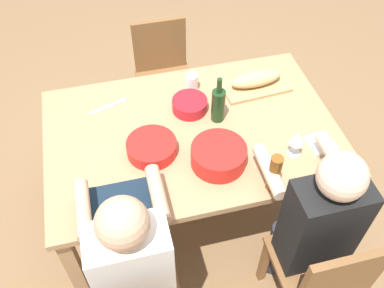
{
  "coord_description": "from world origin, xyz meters",
  "views": [
    {
      "loc": [
        -0.39,
        -1.56,
        2.45
      ],
      "look_at": [
        0.0,
        0.0,
        0.63
      ],
      "focal_mm": 39.63,
      "sensor_mm": 36.0,
      "label": 1
    }
  ],
  "objects_px": {
    "serving_bowl_pasta": "(152,147)",
    "chair_near_right": "(323,275)",
    "dining_table": "(192,141)",
    "serving_bowl_fruit": "(219,155)",
    "wine_glass": "(297,139)",
    "wine_bottle": "(218,105)",
    "chair_far_center": "(164,72)",
    "cutting_board": "(255,86)",
    "bread_loaf": "(256,79)",
    "beer_bottle": "(274,173)",
    "diner_near_left": "(132,262)",
    "cup_far_center": "(192,82)",
    "napkin_stack": "(320,144)",
    "serving_bowl_greens": "(190,104)",
    "diner_near_right": "(316,220)"
  },
  "relations": [
    {
      "from": "serving_bowl_fruit",
      "to": "serving_bowl_greens",
      "type": "relative_size",
      "value": 1.4
    },
    {
      "from": "diner_near_left",
      "to": "napkin_stack",
      "type": "relative_size",
      "value": 8.57
    },
    {
      "from": "wine_glass",
      "to": "cutting_board",
      "type": "bearing_deg",
      "value": 91.75
    },
    {
      "from": "serving_bowl_pasta",
      "to": "wine_bottle",
      "type": "relative_size",
      "value": 0.91
    },
    {
      "from": "serving_bowl_greens",
      "to": "cup_far_center",
      "type": "height_order",
      "value": "cup_far_center"
    },
    {
      "from": "serving_bowl_fruit",
      "to": "cup_far_center",
      "type": "relative_size",
      "value": 2.73
    },
    {
      "from": "cutting_board",
      "to": "beer_bottle",
      "type": "distance_m",
      "value": 0.75
    },
    {
      "from": "chair_near_right",
      "to": "cutting_board",
      "type": "height_order",
      "value": "chair_near_right"
    },
    {
      "from": "chair_near_right",
      "to": "wine_bottle",
      "type": "relative_size",
      "value": 2.93
    },
    {
      "from": "dining_table",
      "to": "serving_bowl_fruit",
      "type": "distance_m",
      "value": 0.3
    },
    {
      "from": "dining_table",
      "to": "diner_near_left",
      "type": "distance_m",
      "value": 0.8
    },
    {
      "from": "serving_bowl_pasta",
      "to": "beer_bottle",
      "type": "relative_size",
      "value": 1.2
    },
    {
      "from": "serving_bowl_pasta",
      "to": "wine_glass",
      "type": "height_order",
      "value": "wine_glass"
    },
    {
      "from": "diner_near_right",
      "to": "bread_loaf",
      "type": "distance_m",
      "value": 0.94
    },
    {
      "from": "wine_glass",
      "to": "wine_bottle",
      "type": "bearing_deg",
      "value": 132.25
    },
    {
      "from": "cutting_board",
      "to": "bread_loaf",
      "type": "bearing_deg",
      "value": 0.0
    },
    {
      "from": "dining_table",
      "to": "bread_loaf",
      "type": "xyz_separation_m",
      "value": [
        0.46,
        0.26,
        0.15
      ]
    },
    {
      "from": "wine_bottle",
      "to": "cup_far_center",
      "type": "relative_size",
      "value": 2.77
    },
    {
      "from": "cutting_board",
      "to": "cup_far_center",
      "type": "relative_size",
      "value": 3.82
    },
    {
      "from": "cup_far_center",
      "to": "wine_bottle",
      "type": "bearing_deg",
      "value": -74.35
    },
    {
      "from": "serving_bowl_fruit",
      "to": "wine_bottle",
      "type": "xyz_separation_m",
      "value": [
        0.09,
        0.31,
        0.05
      ]
    },
    {
      "from": "serving_bowl_fruit",
      "to": "cup_far_center",
      "type": "distance_m",
      "value": 0.59
    },
    {
      "from": "chair_near_right",
      "to": "diner_near_right",
      "type": "height_order",
      "value": "diner_near_right"
    },
    {
      "from": "dining_table",
      "to": "serving_bowl_greens",
      "type": "bearing_deg",
      "value": 80.26
    },
    {
      "from": "dining_table",
      "to": "serving_bowl_pasta",
      "type": "bearing_deg",
      "value": -157.88
    },
    {
      "from": "diner_near_left",
      "to": "napkin_stack",
      "type": "xyz_separation_m",
      "value": [
        1.09,
        0.4,
        0.05
      ]
    },
    {
      "from": "dining_table",
      "to": "napkin_stack",
      "type": "bearing_deg",
      "value": -22.85
    },
    {
      "from": "chair_far_center",
      "to": "diner_near_right",
      "type": "relative_size",
      "value": 0.71
    },
    {
      "from": "diner_near_right",
      "to": "wine_bottle",
      "type": "height_order",
      "value": "diner_near_right"
    },
    {
      "from": "serving_bowl_pasta",
      "to": "cup_far_center",
      "type": "height_order",
      "value": "cup_far_center"
    },
    {
      "from": "diner_near_left",
      "to": "dining_table",
      "type": "bearing_deg",
      "value": 56.54
    },
    {
      "from": "chair_far_center",
      "to": "serving_bowl_pasta",
      "type": "relative_size",
      "value": 3.22
    },
    {
      "from": "dining_table",
      "to": "wine_bottle",
      "type": "xyz_separation_m",
      "value": [
        0.16,
        0.06,
        0.19
      ]
    },
    {
      "from": "serving_bowl_pasta",
      "to": "bread_loaf",
      "type": "xyz_separation_m",
      "value": [
        0.71,
        0.36,
        0.02
      ]
    },
    {
      "from": "chair_far_center",
      "to": "diner_near_left",
      "type": "bearing_deg",
      "value": -106.21
    },
    {
      "from": "chair_far_center",
      "to": "chair_near_right",
      "type": "xyz_separation_m",
      "value": [
        0.44,
        -1.71,
        0.0
      ]
    },
    {
      "from": "beer_bottle",
      "to": "napkin_stack",
      "type": "xyz_separation_m",
      "value": [
        0.36,
        0.19,
        -0.1
      ]
    },
    {
      "from": "diner_near_right",
      "to": "diner_near_left",
      "type": "xyz_separation_m",
      "value": [
        -0.89,
        0.0,
        0.0
      ]
    },
    {
      "from": "serving_bowl_pasta",
      "to": "napkin_stack",
      "type": "height_order",
      "value": "serving_bowl_pasta"
    },
    {
      "from": "dining_table",
      "to": "chair_far_center",
      "type": "xyz_separation_m",
      "value": [
        0.0,
        0.85,
        -0.18
      ]
    },
    {
      "from": "chair_far_center",
      "to": "chair_near_right",
      "type": "relative_size",
      "value": 1.0
    },
    {
      "from": "beer_bottle",
      "to": "cup_far_center",
      "type": "bearing_deg",
      "value": 104.2
    },
    {
      "from": "cutting_board",
      "to": "beer_bottle",
      "type": "xyz_separation_m",
      "value": [
        -0.18,
        -0.73,
        0.1
      ]
    },
    {
      "from": "chair_far_center",
      "to": "wine_bottle",
      "type": "height_order",
      "value": "wine_bottle"
    },
    {
      "from": "serving_bowl_greens",
      "to": "beer_bottle",
      "type": "xyz_separation_m",
      "value": [
        0.26,
        -0.63,
        0.07
      ]
    },
    {
      "from": "serving_bowl_fruit",
      "to": "beer_bottle",
      "type": "xyz_separation_m",
      "value": [
        0.21,
        -0.21,
        0.05
      ]
    },
    {
      "from": "serving_bowl_pasta",
      "to": "chair_near_right",
      "type": "bearing_deg",
      "value": -47.78
    },
    {
      "from": "diner_near_left",
      "to": "cup_far_center",
      "type": "height_order",
      "value": "diner_near_left"
    },
    {
      "from": "wine_bottle",
      "to": "wine_glass",
      "type": "relative_size",
      "value": 1.75
    },
    {
      "from": "chair_far_center",
      "to": "wine_bottle",
      "type": "relative_size",
      "value": 2.93
    }
  ]
}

